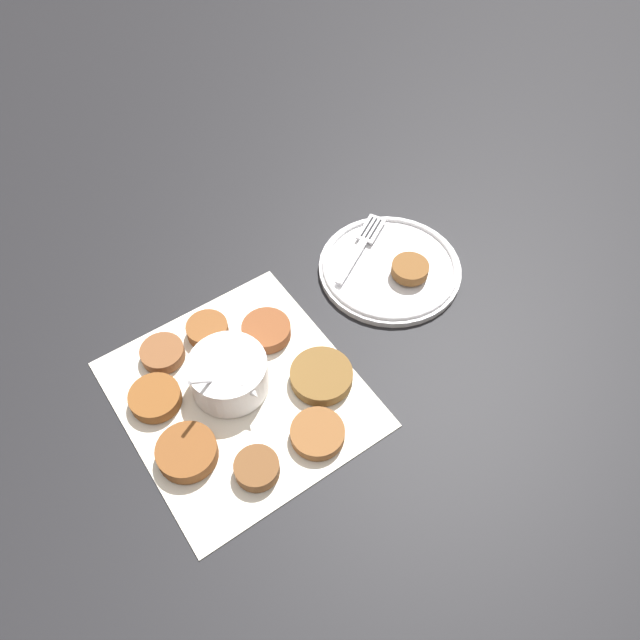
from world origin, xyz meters
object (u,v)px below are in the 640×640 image
object	(u,v)px
sauce_bowl	(229,376)
serving_plate	(390,267)
fork	(363,241)
fritter_on_plate	(410,269)

from	to	relation	value
sauce_bowl	serving_plate	bearing A→B (deg)	89.17
sauce_bowl	fork	distance (m)	0.32
sauce_bowl	serving_plate	size ratio (longest dim) A/B	0.53
fritter_on_plate	sauce_bowl	bearing A→B (deg)	-96.53
serving_plate	fork	size ratio (longest dim) A/B	1.44
sauce_bowl	fritter_on_plate	distance (m)	0.32
serving_plate	fritter_on_plate	world-z (taller)	fritter_on_plate
serving_plate	fork	xyz separation A→B (m)	(-0.06, 0.00, 0.01)
fritter_on_plate	fork	xyz separation A→B (m)	(-0.09, -0.01, -0.01)
serving_plate	sauce_bowl	bearing A→B (deg)	-90.83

